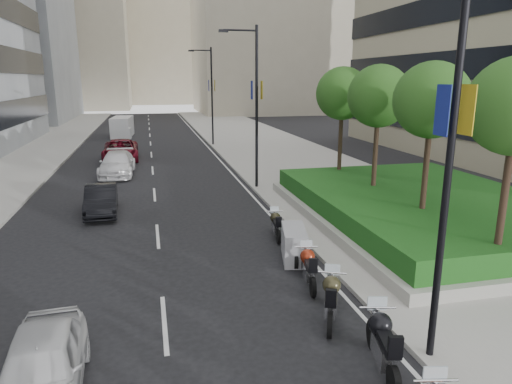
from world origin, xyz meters
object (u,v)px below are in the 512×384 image
object	(u,v)px
lamp_post_0	(445,137)
motorcycle_5	(294,244)
delivery_van	(122,128)
car_b	(101,200)
lamp_post_1	(254,100)
car_d	(121,150)
motorcycle_4	(309,267)
motorcycle_3	(331,298)
lamp_post_2	(210,91)
car_c	(117,164)
motorcycle_6	(276,225)
car_a	(42,368)
motorcycle_2	(383,343)

from	to	relation	value
lamp_post_0	motorcycle_5	size ratio (longest dim) A/B	4.45
lamp_post_0	delivery_van	world-z (taller)	lamp_post_0
lamp_post_0	car_b	distance (m)	16.66
lamp_post_1	car_d	distance (m)	14.93
motorcycle_4	lamp_post_1	bearing A→B (deg)	4.70
motorcycle_3	motorcycle_5	xyz separation A→B (m)	(0.32, 4.14, -0.03)
motorcycle_3	car_b	distance (m)	13.50
motorcycle_4	lamp_post_2	bearing A→B (deg)	7.88
motorcycle_3	car_b	bearing A→B (deg)	53.85
car_c	motorcycle_5	bearing A→B (deg)	-65.27
lamp_post_1	motorcycle_6	xyz separation A→B (m)	(-1.00, -8.25, -4.54)
motorcycle_3	motorcycle_4	size ratio (longest dim) A/B	1.00
lamp_post_0	lamp_post_1	xyz separation A→B (m)	(0.00, 17.00, 0.00)
motorcycle_3	delivery_van	distance (m)	42.62
lamp_post_1	car_d	size ratio (longest dim) A/B	1.57
motorcycle_3	lamp_post_1	bearing A→B (deg)	18.56
lamp_post_1	motorcycle_5	world-z (taller)	lamp_post_1
car_a	lamp_post_2	bearing A→B (deg)	73.63
car_b	car_d	world-z (taller)	car_d
lamp_post_1	motorcycle_2	world-z (taller)	lamp_post_1
motorcycle_5	car_d	distance (m)	23.60
lamp_post_0	motorcycle_6	size ratio (longest dim) A/B	4.59
car_c	delivery_van	world-z (taller)	delivery_van
motorcycle_6	car_a	distance (m)	10.78
car_d	motorcycle_5	bearing A→B (deg)	-73.91
lamp_post_1	car_d	bearing A→B (deg)	123.88
motorcycle_6	lamp_post_2	bearing A→B (deg)	5.43
motorcycle_4	car_c	distance (m)	19.81
motorcycle_3	car_d	bearing A→B (deg)	37.70
motorcycle_2	car_a	size ratio (longest dim) A/B	0.60
lamp_post_1	car_d	world-z (taller)	lamp_post_1
motorcycle_4	car_b	bearing A→B (deg)	46.08
lamp_post_2	motorcycle_3	xyz separation A→B (m)	(-1.35, -32.81, -4.46)
motorcycle_3	motorcycle_5	bearing A→B (deg)	19.40
motorcycle_6	delivery_van	world-z (taller)	delivery_van
motorcycle_2	motorcycle_6	bearing A→B (deg)	12.94
motorcycle_4	motorcycle_6	world-z (taller)	motorcycle_4
motorcycle_4	motorcycle_5	bearing A→B (deg)	5.23
motorcycle_2	car_c	bearing A→B (deg)	29.97
motorcycle_2	motorcycle_4	bearing A→B (deg)	15.01
motorcycle_2	motorcycle_5	world-z (taller)	motorcycle_2
motorcycle_4	car_a	distance (m)	7.81
lamp_post_2	car_a	distance (m)	35.58
lamp_post_0	motorcycle_4	distance (m)	6.36
motorcycle_2	motorcycle_3	bearing A→B (deg)	20.08
lamp_post_2	car_a	bearing A→B (deg)	-103.22
lamp_post_2	motorcycle_3	size ratio (longest dim) A/B	4.22
car_b	motorcycle_6	bearing A→B (deg)	-38.26
lamp_post_0	car_b	xyz separation A→B (m)	(-8.12, 13.87, -4.40)
lamp_post_2	motorcycle_3	bearing A→B (deg)	-92.36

